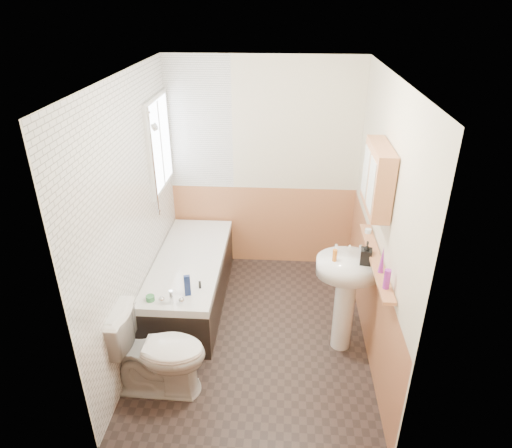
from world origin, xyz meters
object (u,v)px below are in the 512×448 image
object	(u,v)px
sink	(346,286)
medicine_cabinet	(378,178)
bathtub	(191,279)
pine_shelf	(376,259)
toilet	(158,352)

from	to	relation	value
sink	medicine_cabinet	distance (m)	1.03
bathtub	pine_shelf	distance (m)	2.06
toilet	pine_shelf	world-z (taller)	pine_shelf
bathtub	medicine_cabinet	xyz separation A→B (m)	(1.74, -0.52, 1.42)
sink	medicine_cabinet	bearing A→B (deg)	26.18
sink	toilet	bearing A→B (deg)	-156.58
toilet	medicine_cabinet	world-z (taller)	medicine_cabinet
sink	medicine_cabinet	xyz separation A→B (m)	(0.17, 0.08, 1.02)
pine_shelf	medicine_cabinet	world-z (taller)	medicine_cabinet
bathtub	pine_shelf	xyz separation A→B (m)	(1.77, -0.72, 0.77)
toilet	pine_shelf	distance (m)	1.98
medicine_cabinet	toilet	bearing A→B (deg)	-157.87
sink	bathtub	bearing A→B (deg)	160.81
toilet	pine_shelf	xyz separation A→B (m)	(1.80, 0.51, 0.66)
sink	pine_shelf	bearing A→B (deg)	-30.88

